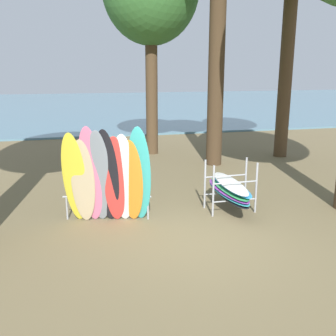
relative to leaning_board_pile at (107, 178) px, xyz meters
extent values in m
plane|color=brown|center=(1.70, -1.26, -1.06)|extent=(80.00, 80.00, 0.00)
cube|color=slate|center=(1.70, 29.60, -1.01)|extent=(80.00, 36.00, 0.10)
cylinder|color=#4C3823|center=(7.39, 5.44, 2.32)|extent=(0.51, 0.51, 6.76)
cylinder|color=#4C3823|center=(2.51, 7.22, 1.56)|extent=(0.48, 0.48, 5.24)
cylinder|color=#42301E|center=(4.32, 4.80, 2.44)|extent=(0.56, 0.56, 7.00)
ellipsoid|color=yellow|center=(-0.70, 0.11, 0.01)|extent=(0.67, 0.74, 2.15)
ellipsoid|color=#C6B289|center=(-0.52, 0.08, -0.07)|extent=(0.60, 0.57, 1.99)
ellipsoid|color=pink|center=(-0.35, 0.05, 0.08)|extent=(0.65, 0.68, 2.27)
ellipsoid|color=gray|center=(-0.17, 0.02, 0.03)|extent=(0.63, 0.67, 2.19)
ellipsoid|color=black|center=(0.00, 0.00, 0.04)|extent=(0.67, 0.67, 2.21)
ellipsoid|color=red|center=(0.18, -0.03, -0.04)|extent=(0.60, 0.56, 2.05)
ellipsoid|color=white|center=(0.35, -0.06, -0.01)|extent=(0.61, 0.59, 2.09)
ellipsoid|color=orange|center=(0.53, -0.09, -0.08)|extent=(0.64, 0.59, 1.96)
ellipsoid|color=#38B2AD|center=(0.70, -0.12, 0.07)|extent=(0.65, 0.67, 2.25)
cylinder|color=#9EA0A5|center=(-0.91, 0.47, -0.79)|extent=(0.04, 0.04, 0.55)
cylinder|color=#9EA0A5|center=(0.92, 0.02, -0.79)|extent=(0.04, 0.04, 0.55)
cylinder|color=#9EA0A5|center=(0.00, 0.25, -0.51)|extent=(2.00, 0.53, 0.04)
cylinder|color=#9EA0A5|center=(2.45, -0.16, -0.44)|extent=(0.05, 0.05, 1.25)
cylinder|color=#9EA0A5|center=(3.55, -0.16, -0.44)|extent=(0.05, 0.05, 1.25)
cylinder|color=#9EA0A5|center=(2.45, 0.44, -0.44)|extent=(0.05, 0.05, 1.25)
cylinder|color=#9EA0A5|center=(3.55, 0.44, -0.44)|extent=(0.05, 0.05, 1.25)
cylinder|color=#9EA0A5|center=(3.00, -0.16, -0.71)|extent=(1.10, 0.04, 0.04)
cylinder|color=#9EA0A5|center=(3.00, -0.16, -0.26)|extent=(1.10, 0.04, 0.04)
cylinder|color=#9EA0A5|center=(3.00, 0.44, -0.71)|extent=(1.10, 0.04, 0.04)
cylinder|color=#9EA0A5|center=(3.00, 0.44, -0.26)|extent=(1.10, 0.04, 0.04)
ellipsoid|color=black|center=(3.00, 0.14, -0.66)|extent=(0.54, 2.11, 0.06)
ellipsoid|color=#38B2AD|center=(2.96, 0.14, -0.60)|extent=(0.57, 2.12, 0.06)
ellipsoid|color=purple|center=(2.95, 0.14, -0.54)|extent=(0.57, 2.12, 0.06)
ellipsoid|color=#339E56|center=(2.98, 0.14, -0.48)|extent=(0.53, 2.11, 0.06)
ellipsoid|color=#2D8ED1|center=(3.04, 0.14, -0.42)|extent=(0.51, 2.10, 0.06)
ellipsoid|color=white|center=(3.00, 0.14, -0.36)|extent=(0.62, 2.13, 0.06)
camera|label=1|loc=(-0.70, -8.43, 2.37)|focal=41.87mm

